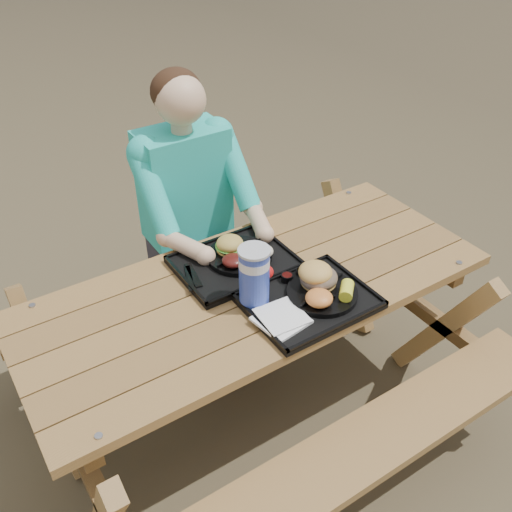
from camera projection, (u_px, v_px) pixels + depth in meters
ground at (256, 411)px, 2.61m from camera, size 60.00×60.00×0.00m
picnic_table at (256, 353)px, 2.39m from camera, size 1.80×1.49×0.75m
tray_near at (309, 302)px, 2.07m from camera, size 0.45×0.35×0.02m
tray_far at (235, 263)px, 2.26m from camera, size 0.45×0.35×0.02m
plate_near at (322, 293)px, 2.08m from camera, size 0.26×0.26×0.02m
plate_far at (240, 256)px, 2.26m from camera, size 0.26×0.26×0.02m
napkin_stack at (281, 319)px, 1.96m from camera, size 0.18×0.18×0.02m
soda_cup at (254, 277)px, 1.99m from camera, size 0.11×0.11×0.22m
condiment_bbq at (287, 278)px, 2.14m from camera, size 0.05×0.05×0.03m
condiment_mustard at (302, 273)px, 2.16m from camera, size 0.05×0.05×0.03m
sandwich at (319, 269)px, 2.06m from camera, size 0.13×0.13×0.14m
mac_cheese at (319, 298)px, 2.00m from camera, size 0.10×0.10×0.05m
corn_cob at (347, 290)px, 2.04m from camera, size 0.11×0.11×0.05m
cutlery_far at (193, 275)px, 2.17m from camera, size 0.06×0.16×0.01m
burger at (230, 240)px, 2.25m from camera, size 0.11×0.11×0.10m
baked_beans at (233, 260)px, 2.19m from camera, size 0.09×0.09×0.04m
potato_salad at (263, 251)px, 2.23m from camera, size 0.08×0.08×0.04m
diner at (190, 229)px, 2.68m from camera, size 0.48×0.84×1.28m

